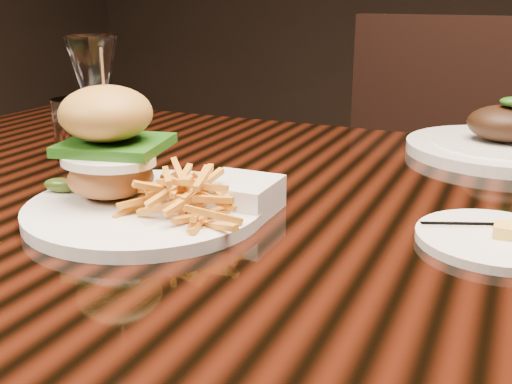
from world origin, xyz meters
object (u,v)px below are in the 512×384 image
at_px(dining_table, 312,255).
at_px(wine_glass, 94,74).
at_px(far_dish, 502,143).
at_px(chair_far, 411,176).
at_px(burger_plate, 137,175).

distance_m(dining_table, wine_glass, 0.38).
xyz_separation_m(dining_table, wine_glass, (-0.31, -0.02, 0.22)).
height_order(wine_glass, far_dish, wine_glass).
bearing_deg(chair_far, burger_plate, -88.03).
height_order(burger_plate, far_dish, burger_plate).
relative_size(far_dish, chair_far, 0.32).
height_order(dining_table, burger_plate, burger_plate).
relative_size(wine_glass, far_dish, 0.65).
bearing_deg(burger_plate, far_dish, 51.43).
relative_size(wine_glass, chair_far, 0.21).
relative_size(dining_table, chair_far, 1.68).
bearing_deg(chair_far, dining_table, -78.16).
xyz_separation_m(far_dish, chair_far, (-0.23, 0.55, -0.23)).
distance_m(burger_plate, wine_glass, 0.20).
bearing_deg(dining_table, burger_plate, -142.58).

